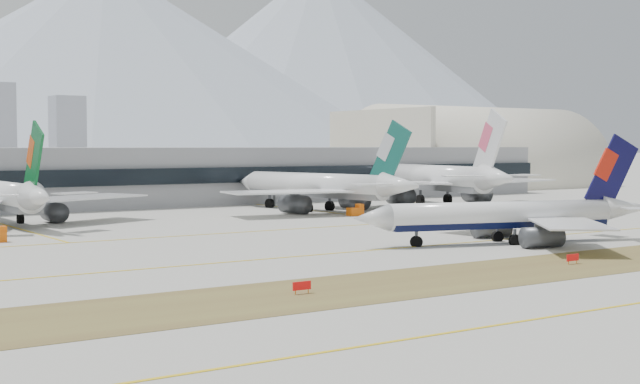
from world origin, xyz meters
TOP-DOWN VIEW (x-y plane):
  - ground at (0.00, 0.00)m, footprint 3000.00×3000.00m
  - taxiing_airliner at (25.40, -9.35)m, footprint 51.74×44.12m
  - widebody_eva at (-33.15, 69.66)m, footprint 56.87×55.47m
  - widebody_cathay at (38.38, 63.83)m, footprint 58.86×58.46m
  - widebody_china_air at (77.25, 67.55)m, footprint 68.18×67.51m
  - terminal at (0.00, 114.84)m, footprint 280.00×43.10m
  - hangar at (154.56, 135.00)m, footprint 91.00×60.00m
  - hold_sign_left at (-28.76, -32.00)m, footprint 2.20×0.15m
  - hold_sign_right at (13.40, -32.00)m, footprint 2.20×0.15m
  - gse_c at (37.32, 48.91)m, footprint 3.55×2.00m

SIDE VIEW (x-z plane):
  - ground at x=0.00m, z-range 0.00..0.00m
  - hangar at x=154.56m, z-range -29.86..30.14m
  - hold_sign_left at x=-28.76m, z-range 0.20..1.55m
  - hold_sign_right at x=13.40m, z-range 0.20..1.55m
  - gse_c at x=37.32m, z-range -0.25..2.35m
  - taxiing_airliner at x=25.40m, z-range -4.58..13.12m
  - widebody_eva at x=-33.15m, z-range -4.75..15.52m
  - widebody_cathay at x=38.38m, z-range -5.02..16.40m
  - widebody_china_air at x=77.25m, z-range -5.77..18.88m
  - terminal at x=0.00m, z-range 0.00..15.00m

